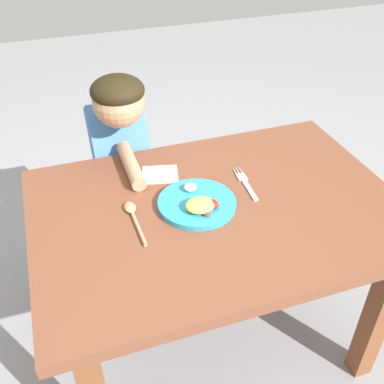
% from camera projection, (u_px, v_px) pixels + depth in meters
% --- Properties ---
extents(ground_plane, '(8.00, 8.00, 0.00)m').
position_uv_depth(ground_plane, '(212.00, 338.00, 1.80)').
color(ground_plane, gray).
extents(dining_table, '(1.14, 0.79, 0.68)m').
position_uv_depth(dining_table, '(217.00, 231.00, 1.46)').
color(dining_table, brown).
rests_on(dining_table, ground_plane).
extents(plate, '(0.24, 0.24, 0.05)m').
position_uv_depth(plate, '(198.00, 203.00, 1.38)').
color(plate, teal).
rests_on(plate, dining_table).
extents(fork, '(0.03, 0.19, 0.01)m').
position_uv_depth(fork, '(246.00, 184.00, 1.49)').
color(fork, silver).
rests_on(fork, dining_table).
extents(spoon, '(0.04, 0.21, 0.02)m').
position_uv_depth(spoon, '(133.00, 215.00, 1.35)').
color(spoon, tan).
rests_on(spoon, dining_table).
extents(person, '(0.21, 0.50, 0.97)m').
position_uv_depth(person, '(122.00, 172.00, 1.81)').
color(person, '#43466D').
rests_on(person, ground_plane).
extents(napkin, '(0.14, 0.13, 0.00)m').
position_uv_depth(napkin, '(160.00, 174.00, 1.53)').
color(napkin, white).
rests_on(napkin, dining_table).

